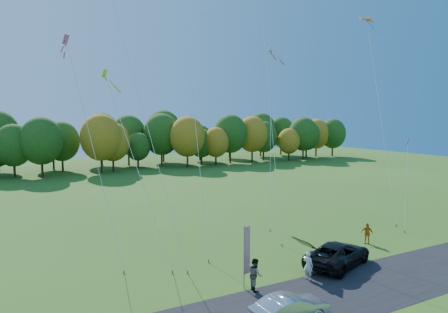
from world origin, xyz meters
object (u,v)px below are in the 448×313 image
feather_flag (246,250)px  black_suv (338,254)px  silver_sedan (290,309)px  person_east (367,233)px

feather_flag → black_suv: bearing=0.6°
silver_sedan → black_suv: bearing=-58.4°
silver_sedan → person_east: 15.08m
black_suv → person_east: size_ratio=3.50×
feather_flag → person_east: bearing=11.5°
black_suv → feather_flag: 7.44m
silver_sedan → feather_flag: size_ratio=1.10×
silver_sedan → feather_flag: 4.90m
person_east → silver_sedan: bearing=-97.1°
black_suv → feather_flag: feather_flag is taller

